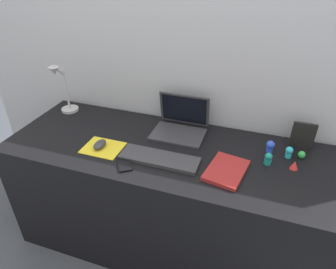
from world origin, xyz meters
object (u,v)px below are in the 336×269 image
(toy_figurine_red, at_px, (294,165))
(toy_figurine_blue, at_px, (270,146))
(cell_phone, at_px, (124,164))
(notebook_pad, at_px, (226,170))
(mouse, at_px, (100,144))
(desk_lamp, at_px, (63,91))
(toy_figurine_green, at_px, (302,155))
(laptop, at_px, (181,123))
(picture_frame, at_px, (303,136))
(toy_figurine_teal, at_px, (268,159))
(keyboard, at_px, (160,159))
(toy_figurine_cyan, at_px, (289,152))

(toy_figurine_red, distance_m, toy_figurine_blue, 0.17)
(cell_phone, relative_size, notebook_pad, 0.53)
(mouse, relative_size, desk_lamp, 0.28)
(desk_lamp, relative_size, toy_figurine_green, 8.32)
(cell_phone, distance_m, desk_lamp, 0.73)
(desk_lamp, bearing_deg, cell_phone, -32.36)
(laptop, relative_size, notebook_pad, 1.25)
(notebook_pad, height_order, picture_frame, picture_frame)
(cell_phone, bearing_deg, laptop, 31.90)
(notebook_pad, height_order, toy_figurine_blue, toy_figurine_blue)
(cell_phone, bearing_deg, toy_figurine_teal, -15.29)
(mouse, xyz_separation_m, toy_figurine_red, (1.00, 0.15, 0.00))
(laptop, distance_m, toy_figurine_green, 0.67)
(desk_lamp, distance_m, notebook_pad, 1.14)
(mouse, distance_m, toy_figurine_teal, 0.88)
(mouse, xyz_separation_m, notebook_pad, (0.69, 0.02, -0.01))
(mouse, distance_m, cell_phone, 0.21)
(picture_frame, distance_m, toy_figurine_red, 0.22)
(mouse, xyz_separation_m, picture_frame, (1.03, 0.36, 0.05))
(toy_figurine_teal, bearing_deg, desk_lamp, 173.68)
(desk_lamp, xyz_separation_m, toy_figurine_red, (1.41, -0.14, -0.13))
(toy_figurine_teal, distance_m, toy_figurine_blue, 0.12)
(laptop, xyz_separation_m, desk_lamp, (-0.78, -0.02, 0.10))
(laptop, relative_size, cell_phone, 2.34)
(keyboard, distance_m, mouse, 0.35)
(keyboard, distance_m, toy_figurine_teal, 0.55)
(toy_figurine_red, relative_size, toy_figurine_green, 1.09)
(mouse, distance_m, desk_lamp, 0.52)
(keyboard, bearing_deg, toy_figurine_teal, 15.80)
(toy_figurine_green, bearing_deg, cell_phone, -157.56)
(picture_frame, bearing_deg, toy_figurine_cyan, -117.51)
(picture_frame, xyz_separation_m, toy_figurine_blue, (-0.16, -0.10, -0.04))
(mouse, distance_m, toy_figurine_red, 1.01)
(keyboard, relative_size, toy_figurine_cyan, 6.52)
(keyboard, bearing_deg, desk_lamp, 159.04)
(picture_frame, bearing_deg, notebook_pad, -135.08)
(notebook_pad, relative_size, toy_figurine_blue, 3.64)
(toy_figurine_green, bearing_deg, laptop, 175.38)
(desk_lamp, relative_size, toy_figurine_cyan, 5.37)
(laptop, xyz_separation_m, toy_figurine_teal, (0.51, -0.16, -0.02))
(picture_frame, distance_m, toy_figurine_cyan, 0.14)
(cell_phone, distance_m, toy_figurine_red, 0.84)
(laptop, distance_m, keyboard, 0.32)
(toy_figurine_cyan, xyz_separation_m, toy_figurine_green, (0.06, 0.02, -0.01))
(toy_figurine_teal, bearing_deg, cell_phone, -160.63)
(keyboard, distance_m, toy_figurine_cyan, 0.67)
(toy_figurine_teal, height_order, toy_figurine_green, toy_figurine_teal)
(laptop, xyz_separation_m, toy_figurine_cyan, (0.61, -0.07, -0.02))
(toy_figurine_teal, height_order, toy_figurine_blue, toy_figurine_blue)
(mouse, distance_m, picture_frame, 1.09)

